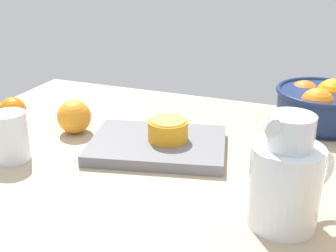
# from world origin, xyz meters

# --- Properties ---
(ground_plane) EXTENTS (1.20, 0.83, 0.03)m
(ground_plane) POSITION_xyz_m (0.00, 0.00, -0.01)
(ground_plane) COLOR tan
(fruit_bowl) EXTENTS (0.23, 0.23, 0.11)m
(fruit_bowl) POSITION_xyz_m (0.25, 0.31, 0.05)
(fruit_bowl) COLOR navy
(fruit_bowl) RESTS_ON ground_plane
(juice_pitcher) EXTENTS (0.13, 0.13, 0.19)m
(juice_pitcher) POSITION_xyz_m (0.21, -0.14, 0.07)
(juice_pitcher) COLOR white
(juice_pitcher) RESTS_ON ground_plane
(juice_glass) EXTENTS (0.07, 0.07, 0.10)m
(juice_glass) POSITION_xyz_m (-0.33, -0.11, 0.05)
(juice_glass) COLOR white
(juice_glass) RESTS_ON ground_plane
(cutting_board) EXTENTS (0.32, 0.26, 0.02)m
(cutting_board) POSITION_xyz_m (-0.07, 0.04, 0.01)
(cutting_board) COLOR slate
(cutting_board) RESTS_ON ground_plane
(orange_half_0) EXTENTS (0.09, 0.09, 0.05)m
(orange_half_0) POSITION_xyz_m (-0.05, 0.05, 0.05)
(orange_half_0) COLOR orange
(orange_half_0) RESTS_ON cutting_board
(loose_orange_1) EXTENTS (0.08, 0.08, 0.08)m
(loose_orange_1) POSITION_xyz_m (-0.29, 0.05, 0.04)
(loose_orange_1) COLOR orange
(loose_orange_1) RESTS_ON ground_plane
(loose_orange_2) EXTENTS (0.06, 0.06, 0.06)m
(loose_orange_2) POSITION_xyz_m (-0.47, 0.06, 0.03)
(loose_orange_2) COLOR orange
(loose_orange_2) RESTS_ON ground_plane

